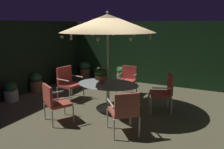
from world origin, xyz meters
TOP-DOWN VIEW (x-y plane):
  - ground_plane at (0.00, 0.00)m, footprint 6.88×6.73m
  - hedge_backdrop_rear at (0.00, 3.21)m, footprint 6.88×0.30m
  - hedge_backdrop_left at (-3.29, 0.00)m, footprint 0.30×6.73m
  - patio_dining_table at (0.09, -0.12)m, footprint 1.75×1.27m
  - patio_umbrella at (0.09, -0.12)m, footprint 2.52×2.52m
  - centerpiece_planter at (-0.08, -0.19)m, footprint 0.35×0.35m
  - patio_chair_north at (-0.67, -1.46)m, footprint 0.80×0.78m
  - patio_chair_northeast at (1.10, -1.30)m, footprint 0.84×0.85m
  - patio_chair_east at (1.53, 0.45)m, footprint 0.75×0.77m
  - patio_chair_southeast at (0.05, 1.41)m, footprint 0.58×0.57m
  - patio_chair_south at (-1.44, 0.09)m, footprint 0.65×0.72m
  - potted_plant_left_near at (-2.66, 1.31)m, footprint 0.48×0.48m
  - potted_plant_back_right at (-0.80, 2.83)m, footprint 0.42×0.42m
  - potted_plant_right_far at (-2.66, 2.91)m, footprint 0.51×0.51m
  - potted_plant_front_corner at (-1.89, 2.77)m, footprint 0.36×0.36m
  - potted_plant_back_left at (-2.95, 0.22)m, footprint 0.43×0.43m
  - potted_plant_right_near at (-2.92, -0.87)m, footprint 0.42×0.42m

SIDE VIEW (x-z plane):
  - ground_plane at x=0.00m, z-range -0.02..0.00m
  - potted_plant_front_corner at x=-1.89m, z-range 0.02..0.56m
  - potted_plant_right_near at x=-2.92m, z-range 0.00..0.60m
  - potted_plant_back_left at x=-2.95m, z-range 0.00..0.65m
  - potted_plant_back_right at x=-0.80m, z-range 0.01..0.67m
  - potted_plant_left_near at x=-2.66m, z-range 0.01..0.73m
  - potted_plant_right_far at x=-2.66m, z-range 0.03..0.72m
  - patio_chair_north at x=-0.67m, z-range 0.08..1.03m
  - patio_chair_southeast at x=0.05m, z-range 0.09..1.05m
  - patio_chair_northeast at x=1.10m, z-range 0.09..1.08m
  - patio_chair_east at x=1.53m, z-range 0.08..1.11m
  - patio_chair_south at x=-1.44m, z-range 0.08..1.12m
  - patio_dining_table at x=0.09m, z-range 0.23..0.98m
  - centerpiece_planter at x=-0.08m, z-range 0.78..1.24m
  - hedge_backdrop_rear at x=0.00m, z-range 0.00..2.46m
  - hedge_backdrop_left at x=-3.29m, z-range 0.00..2.46m
  - patio_umbrella at x=0.09m, z-range 1.03..3.71m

